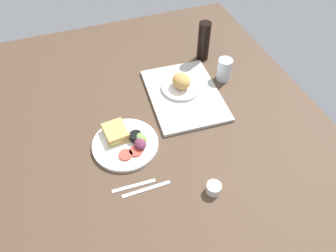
# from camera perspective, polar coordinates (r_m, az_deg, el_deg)

# --- Properties ---
(ground_plane) EXTENTS (1.90, 1.50, 0.03)m
(ground_plane) POSITION_cam_1_polar(r_m,az_deg,el_deg) (1.37, -1.46, -1.24)
(ground_plane) COLOR #4C3828
(serving_tray) EXTENTS (0.47, 0.36, 0.02)m
(serving_tray) POSITION_cam_1_polar(r_m,az_deg,el_deg) (1.51, 3.00, 5.78)
(serving_tray) COLOR #B2B2AD
(serving_tray) RESTS_ON ground_plane
(bread_plate_near) EXTENTS (0.19, 0.19, 0.08)m
(bread_plate_near) POSITION_cam_1_polar(r_m,az_deg,el_deg) (1.51, 2.47, 7.76)
(bread_plate_near) COLOR white
(bread_plate_near) RESTS_ON serving_tray
(plate_with_salad) EXTENTS (0.28, 0.28, 0.05)m
(plate_with_salad) POSITION_cam_1_polar(r_m,az_deg,el_deg) (1.31, -7.78, -2.82)
(plate_with_salad) COLOR white
(plate_with_salad) RESTS_ON ground_plane
(drinking_glass) EXTENTS (0.07, 0.07, 0.12)m
(drinking_glass) POSITION_cam_1_polar(r_m,az_deg,el_deg) (1.60, 10.31, 10.18)
(drinking_glass) COLOR silver
(drinking_glass) RESTS_ON ground_plane
(soda_bottle) EXTENTS (0.06, 0.06, 0.21)m
(soda_bottle) POSITION_cam_1_polar(r_m,az_deg,el_deg) (1.70, 6.58, 15.22)
(soda_bottle) COLOR black
(soda_bottle) RESTS_ON ground_plane
(espresso_cup) EXTENTS (0.06, 0.06, 0.04)m
(espresso_cup) POSITION_cam_1_polar(r_m,az_deg,el_deg) (1.18, 8.40, -11.26)
(espresso_cup) COLOR silver
(espresso_cup) RESTS_ON ground_plane
(fork) EXTENTS (0.02, 0.17, 0.01)m
(fork) POSITION_cam_1_polar(r_m,az_deg,el_deg) (1.21, -6.30, -10.85)
(fork) COLOR #B7B7BC
(fork) RESTS_ON ground_plane
(knife) EXTENTS (0.01, 0.19, 0.01)m
(knife) POSITION_cam_1_polar(r_m,az_deg,el_deg) (1.19, -4.02, -11.49)
(knife) COLOR #B7B7BC
(knife) RESTS_ON ground_plane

